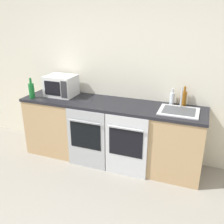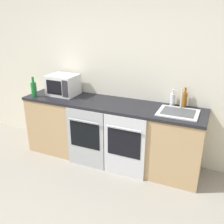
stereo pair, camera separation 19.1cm
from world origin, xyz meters
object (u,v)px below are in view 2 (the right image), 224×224
(oven_left, at_px, (85,139))
(bottle_clear, at_px, (173,99))
(bottle_amber, at_px, (184,99))
(oven_right, at_px, (124,147))
(microwave, at_px, (63,85))
(bottle_green, at_px, (34,89))
(sink, at_px, (178,112))

(oven_left, relative_size, bottle_clear, 3.89)
(bottle_clear, bearing_deg, bottle_amber, -0.50)
(oven_right, height_order, bottle_amber, bottle_amber)
(oven_left, xyz_separation_m, microwave, (-0.60, 0.40, 0.64))
(oven_left, relative_size, bottle_amber, 3.20)
(oven_left, height_order, bottle_amber, bottle_amber)
(oven_left, xyz_separation_m, bottle_amber, (1.24, 0.59, 0.59))
(bottle_green, bearing_deg, sink, 5.15)
(bottle_clear, distance_m, bottle_green, 2.09)
(bottle_amber, bearing_deg, bottle_clear, 179.50)
(microwave, bearing_deg, oven_right, -18.61)
(oven_left, distance_m, oven_right, 0.60)
(oven_left, bearing_deg, bottle_green, 172.45)
(oven_left, bearing_deg, bottle_amber, 25.38)
(oven_right, relative_size, sink, 1.74)
(oven_left, bearing_deg, sink, 14.83)
(microwave, xyz_separation_m, bottle_clear, (1.68, 0.19, -0.07))
(oven_left, xyz_separation_m, sink, (1.22, 0.32, 0.49))
(oven_right, relative_size, bottle_green, 2.86)
(oven_right, height_order, bottle_clear, bottle_clear)
(oven_left, height_order, oven_right, same)
(microwave, bearing_deg, oven_left, -33.87)
(oven_left, xyz_separation_m, oven_right, (0.60, 0.00, 0.00))
(microwave, relative_size, bottle_clear, 1.95)
(oven_right, xyz_separation_m, sink, (0.62, 0.32, 0.49))
(bottle_green, bearing_deg, bottle_clear, 12.84)
(oven_right, relative_size, bottle_amber, 3.20)
(microwave, distance_m, bottle_green, 0.45)
(oven_left, bearing_deg, bottle_clear, 28.64)
(oven_left, bearing_deg, microwave, 146.13)
(microwave, relative_size, bottle_green, 1.43)
(oven_left, distance_m, microwave, 0.97)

